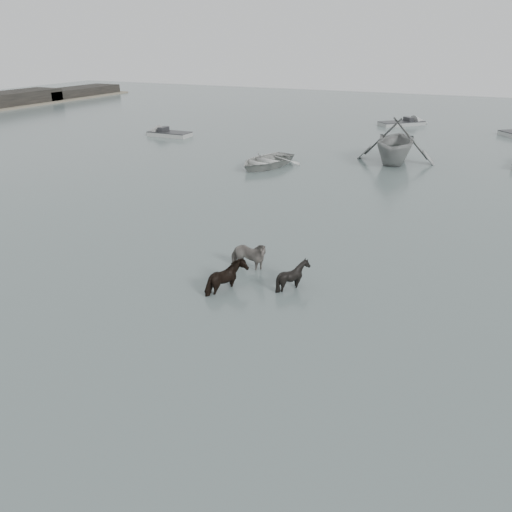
% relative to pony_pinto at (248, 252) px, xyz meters
% --- Properties ---
extents(ground, '(140.00, 140.00, 0.00)m').
position_rel_pony_pinto_xyz_m(ground, '(2.13, -2.05, -0.69)').
color(ground, '#536360').
rests_on(ground, ground).
extents(pony_pinto, '(1.68, 0.86, 1.38)m').
position_rel_pony_pinto_xyz_m(pony_pinto, '(0.00, 0.00, 0.00)').
color(pony_pinto, black).
rests_on(pony_pinto, ground).
extents(pony_dark, '(1.29, 1.46, 1.36)m').
position_rel_pony_pinto_xyz_m(pony_dark, '(0.09, -1.85, -0.01)').
color(pony_dark, black).
rests_on(pony_dark, ground).
extents(pony_black, '(1.31, 1.23, 1.22)m').
position_rel_pony_pinto_xyz_m(pony_black, '(2.05, -0.74, -0.08)').
color(pony_black, black).
rests_on(pony_black, ground).
extents(rowboat_lead, '(4.39, 5.44, 1.00)m').
position_rel_pony_pinto_xyz_m(rowboat_lead, '(-5.82, 15.06, -0.19)').
color(rowboat_lead, beige).
rests_on(rowboat_lead, ground).
extents(rowboat_trail, '(5.71, 6.49, 3.23)m').
position_rel_pony_pinto_xyz_m(rowboat_trail, '(1.79, 19.82, 0.93)').
color(rowboat_trail, gray).
rests_on(rowboat_trail, ground).
extents(skiff_outer, '(5.17, 1.61, 0.75)m').
position_rel_pony_pinto_xyz_m(skiff_outer, '(-17.93, 21.89, -0.32)').
color(skiff_outer, '#A8A8A4').
rests_on(skiff_outer, ground).
extents(skiff_far, '(5.61, 5.45, 0.75)m').
position_rel_pony_pinto_xyz_m(skiff_far, '(-0.49, 36.29, -0.32)').
color(skiff_far, '#9A9C9A').
rests_on(skiff_far, ground).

